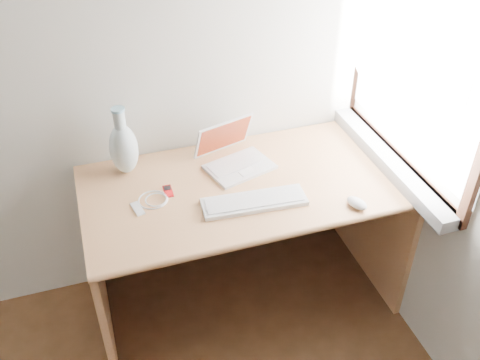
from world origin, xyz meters
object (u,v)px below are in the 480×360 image
object	(u,v)px
laptop	(237,155)
external_keyboard	(254,201)
desk	(240,209)
vase	(124,147)

from	to	relation	value
laptop	external_keyboard	distance (m)	0.30
desk	laptop	size ratio (longest dim) A/B	4.31
desk	vase	distance (m)	0.62
external_keyboard	vase	bearing A→B (deg)	144.28
external_keyboard	laptop	bearing A→B (deg)	90.32
desk	vase	world-z (taller)	vase
desk	external_keyboard	distance (m)	0.33
vase	desk	bearing A→B (deg)	-18.14
desk	vase	xyz separation A→B (m)	(-0.49, 0.16, 0.35)
laptop	external_keyboard	size ratio (longest dim) A/B	0.74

